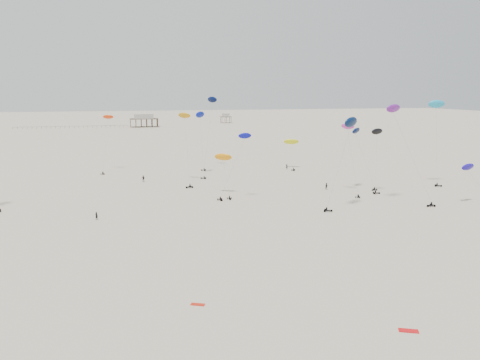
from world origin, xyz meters
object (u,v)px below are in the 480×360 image
object	(u,v)px
rig_8	(211,109)
rig_0	(224,162)
rig_4	(437,116)
spectator_0	(97,220)
pavilion_main	(144,121)
pavilion_small	(226,119)

from	to	relation	value
rig_8	rig_0	bearing A→B (deg)	-162.69
rig_8	rig_4	bearing A→B (deg)	-105.20
spectator_0	pavilion_main	bearing A→B (deg)	-66.82
rig_8	spectator_0	bearing A→B (deg)	174.40
pavilion_small	pavilion_main	bearing A→B (deg)	-156.80
rig_4	rig_8	size ratio (longest dim) A/B	0.94
pavilion_main	rig_4	world-z (taller)	rig_4
pavilion_main	rig_8	world-z (taller)	rig_8
pavilion_small	rig_8	distance (m)	233.98
pavilion_small	spectator_0	bearing A→B (deg)	-107.37
pavilion_main	pavilion_small	xyz separation A→B (m)	(70.00, 30.00, -0.74)
pavilion_main	rig_4	bearing A→B (deg)	-73.21
pavilion_main	rig_0	distance (m)	243.91
rig_4	rig_8	world-z (taller)	rig_8
rig_4	pavilion_small	bearing A→B (deg)	-145.85
rig_0	spectator_0	xyz separation A→B (m)	(-31.76, -19.07, -8.34)
rig_0	rig_8	size ratio (longest dim) A/B	0.47
rig_0	spectator_0	distance (m)	37.97
rig_0	rig_8	distance (m)	48.62
rig_0	rig_8	xyz separation A→B (m)	(5.31, 46.75, 12.25)
rig_0	rig_4	world-z (taller)	rig_4
pavilion_small	rig_4	distance (m)	274.38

